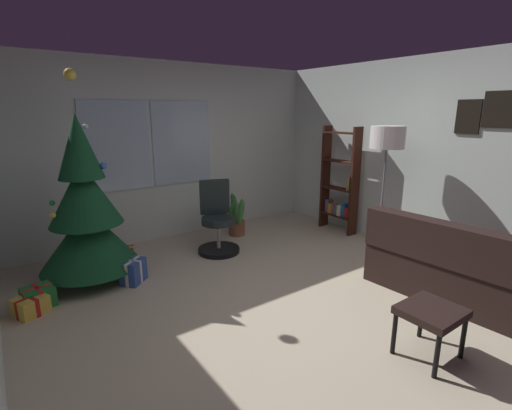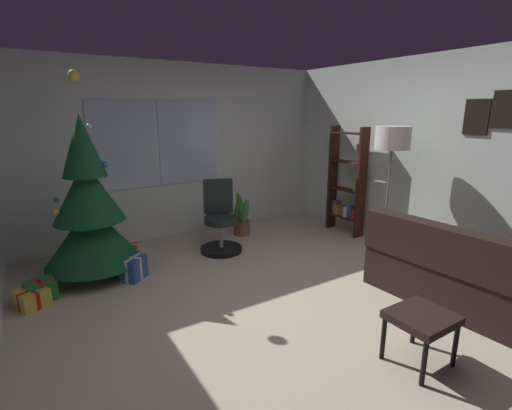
% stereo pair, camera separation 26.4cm
% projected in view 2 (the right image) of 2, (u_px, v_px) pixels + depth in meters
% --- Properties ---
extents(ground_plane, '(4.72, 5.52, 0.10)m').
position_uv_depth(ground_plane, '(292.00, 314.00, 3.57)').
color(ground_plane, '#C0B296').
extents(wall_back_with_windows, '(4.72, 0.12, 2.55)m').
position_uv_depth(wall_back_with_windows, '(179.00, 151.00, 5.53)').
color(wall_back_with_windows, silver).
rests_on(wall_back_with_windows, ground_plane).
extents(wall_right_with_frames, '(0.12, 5.52, 2.55)m').
position_uv_depth(wall_right_with_frames, '(452.00, 160.00, 4.49)').
color(wall_right_with_frames, silver).
rests_on(wall_right_with_frames, ground_plane).
extents(couch, '(1.65, 1.90, 0.84)m').
position_uv_depth(couch, '(487.00, 277.00, 3.56)').
color(couch, black).
rests_on(couch, ground_plane).
extents(footstool, '(0.44, 0.40, 0.41)m').
position_uv_depth(footstool, '(421.00, 321.00, 2.73)').
color(footstool, black).
rests_on(footstool, ground_plane).
extents(holiday_tree, '(1.06, 1.06, 2.27)m').
position_uv_depth(holiday_tree, '(89.00, 212.00, 4.12)').
color(holiday_tree, '#4C331E').
rests_on(holiday_tree, ground_plane).
extents(gift_box_red, '(0.28, 0.25, 0.19)m').
position_uv_depth(gift_box_red, '(128.00, 251.00, 4.78)').
color(gift_box_red, red).
rests_on(gift_box_red, ground_plane).
extents(gift_box_green, '(0.31, 0.29, 0.20)m').
position_uv_depth(gift_box_green, '(41.00, 290.00, 3.73)').
color(gift_box_green, '#1E722D').
rests_on(gift_box_green, ground_plane).
extents(gift_box_gold, '(0.33, 0.33, 0.18)m').
position_uv_depth(gift_box_gold, '(32.00, 298.00, 3.59)').
color(gift_box_gold, gold).
rests_on(gift_box_gold, ground_plane).
extents(gift_box_blue, '(0.33, 0.32, 0.27)m').
position_uv_depth(gift_box_blue, '(134.00, 268.00, 4.18)').
color(gift_box_blue, '#2D4C99').
rests_on(gift_box_blue, ground_plane).
extents(office_chair, '(0.56, 0.56, 0.96)m').
position_uv_depth(office_chair, '(220.00, 224.00, 5.00)').
color(office_chair, black).
rests_on(office_chair, ground_plane).
extents(bookshelf, '(0.18, 0.64, 1.64)m').
position_uv_depth(bookshelf, '(347.00, 187.00, 5.67)').
color(bookshelf, '#36180F').
rests_on(bookshelf, ground_plane).
extents(floor_lamp, '(0.43, 0.43, 1.68)m').
position_uv_depth(floor_lamp, '(392.00, 145.00, 4.55)').
color(floor_lamp, slate).
rests_on(floor_lamp, ground_plane).
extents(potted_plant, '(0.31, 0.51, 0.64)m').
position_uv_depth(potted_plant, '(241.00, 217.00, 5.65)').
color(potted_plant, brown).
rests_on(potted_plant, ground_plane).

